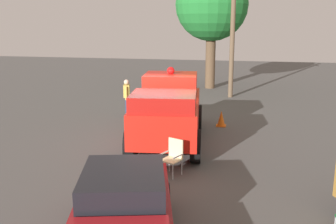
{
  "coord_description": "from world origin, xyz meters",
  "views": [
    {
      "loc": [
        2.89,
        -12.71,
        4.27
      ],
      "look_at": [
        0.2,
        0.33,
        1.16
      ],
      "focal_mm": 42.31,
      "sensor_mm": 36.0,
      "label": 1
    }
  ],
  "objects_px": {
    "spectator_standing": "(127,95)",
    "vintage_fire_truck": "(169,109)",
    "traffic_cone": "(221,119)",
    "classic_hot_rod": "(123,214)",
    "lawn_chair_spare": "(173,154)",
    "utility_pole": "(233,31)",
    "oak_tree_left": "(212,5)"
  },
  "relations": [
    {
      "from": "classic_hot_rod",
      "to": "spectator_standing",
      "type": "distance_m",
      "value": 10.75
    },
    {
      "from": "oak_tree_left",
      "to": "traffic_cone",
      "type": "height_order",
      "value": "oak_tree_left"
    },
    {
      "from": "vintage_fire_truck",
      "to": "lawn_chair_spare",
      "type": "xyz_separation_m",
      "value": [
        0.74,
        -2.94,
        -0.61
      ]
    },
    {
      "from": "classic_hot_rod",
      "to": "lawn_chair_spare",
      "type": "relative_size",
      "value": 4.59
    },
    {
      "from": "spectator_standing",
      "to": "traffic_cone",
      "type": "distance_m",
      "value": 4.44
    },
    {
      "from": "vintage_fire_truck",
      "to": "spectator_standing",
      "type": "relative_size",
      "value": 3.68
    },
    {
      "from": "spectator_standing",
      "to": "oak_tree_left",
      "type": "bearing_deg",
      "value": 70.88
    },
    {
      "from": "vintage_fire_truck",
      "to": "oak_tree_left",
      "type": "relative_size",
      "value": 0.83
    },
    {
      "from": "utility_pole",
      "to": "traffic_cone",
      "type": "distance_m",
      "value": 7.24
    },
    {
      "from": "spectator_standing",
      "to": "oak_tree_left",
      "type": "distance_m",
      "value": 9.79
    },
    {
      "from": "spectator_standing",
      "to": "utility_pole",
      "type": "xyz_separation_m",
      "value": [
        4.35,
        5.55,
        2.71
      ]
    },
    {
      "from": "vintage_fire_truck",
      "to": "classic_hot_rod",
      "type": "bearing_deg",
      "value": -85.59
    },
    {
      "from": "spectator_standing",
      "to": "traffic_cone",
      "type": "bearing_deg",
      "value": -11.39
    },
    {
      "from": "spectator_standing",
      "to": "vintage_fire_truck",
      "type": "bearing_deg",
      "value": -52.63
    },
    {
      "from": "classic_hot_rod",
      "to": "vintage_fire_truck",
      "type": "bearing_deg",
      "value": 94.41
    },
    {
      "from": "spectator_standing",
      "to": "utility_pole",
      "type": "distance_m",
      "value": 7.55
    },
    {
      "from": "vintage_fire_truck",
      "to": "classic_hot_rod",
      "type": "distance_m",
      "value": 6.89
    },
    {
      "from": "traffic_cone",
      "to": "classic_hot_rod",
      "type": "bearing_deg",
      "value": -96.98
    },
    {
      "from": "oak_tree_left",
      "to": "vintage_fire_truck",
      "type": "bearing_deg",
      "value": -91.37
    },
    {
      "from": "classic_hot_rod",
      "to": "spectator_standing",
      "type": "xyz_separation_m",
      "value": [
        -3.15,
        10.28,
        0.22
      ]
    },
    {
      "from": "lawn_chair_spare",
      "to": "spectator_standing",
      "type": "xyz_separation_m",
      "value": [
        -3.36,
        6.37,
        0.37
      ]
    },
    {
      "from": "traffic_cone",
      "to": "utility_pole",
      "type": "bearing_deg",
      "value": 89.59
    },
    {
      "from": "traffic_cone",
      "to": "spectator_standing",
      "type": "bearing_deg",
      "value": 168.61
    },
    {
      "from": "classic_hot_rod",
      "to": "traffic_cone",
      "type": "height_order",
      "value": "classic_hot_rod"
    },
    {
      "from": "classic_hot_rod",
      "to": "traffic_cone",
      "type": "distance_m",
      "value": 9.5
    },
    {
      "from": "classic_hot_rod",
      "to": "spectator_standing",
      "type": "bearing_deg",
      "value": 107.03
    },
    {
      "from": "vintage_fire_truck",
      "to": "classic_hot_rod",
      "type": "relative_size",
      "value": 1.32
    },
    {
      "from": "utility_pole",
      "to": "oak_tree_left",
      "type": "bearing_deg",
      "value": 117.13
    },
    {
      "from": "lawn_chair_spare",
      "to": "spectator_standing",
      "type": "relative_size",
      "value": 0.61
    },
    {
      "from": "spectator_standing",
      "to": "oak_tree_left",
      "type": "relative_size",
      "value": 0.23
    },
    {
      "from": "vintage_fire_truck",
      "to": "spectator_standing",
      "type": "bearing_deg",
      "value": 127.37
    },
    {
      "from": "spectator_standing",
      "to": "utility_pole",
      "type": "bearing_deg",
      "value": 51.92
    }
  ]
}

